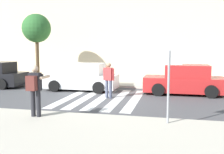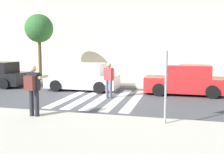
{
  "view_description": "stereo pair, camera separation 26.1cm",
  "coord_description": "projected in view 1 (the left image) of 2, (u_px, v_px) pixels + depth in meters",
  "views": [
    {
      "loc": [
        3.3,
        -11.8,
        2.46
      ],
      "look_at": [
        0.6,
        -0.2,
        1.1
      ],
      "focal_mm": 42.0,
      "sensor_mm": 36.0,
      "label": 1
    },
    {
      "loc": [
        3.55,
        -11.74,
        2.46
      ],
      "look_at": [
        0.6,
        -0.2,
        1.1
      ],
      "focal_mm": 42.0,
      "sensor_mm": 36.0,
      "label": 2
    }
  ],
  "objects": [
    {
      "name": "building_facade_far",
      "position": [
        134.0,
        30.0,
        22.07
      ],
      "size": [
        56.0,
        4.0,
        7.78
      ],
      "primitive_type": "cube",
      "color": "beige",
      "rests_on": "ground"
    },
    {
      "name": "sidewalk_far",
      "position": [
        124.0,
        82.0,
        18.24
      ],
      "size": [
        60.0,
        4.8,
        0.14
      ],
      "primitive_type": "cube",
      "color": "beige",
      "rests_on": "ground"
    },
    {
      "name": "street_tree_west",
      "position": [
        37.0,
        29.0,
        18.16
      ],
      "size": [
        1.98,
        1.98,
        4.62
      ],
      "color": "brown",
      "rests_on": "sidewalk_far"
    },
    {
      "name": "crosswalk_stripe_1",
      "position": [
        86.0,
        98.0,
        12.82
      ],
      "size": [
        0.44,
        5.2,
        0.01
      ],
      "primitive_type": "cube",
      "color": "silver",
      "rests_on": "ground"
    },
    {
      "name": "crosswalk_stripe_0",
      "position": [
        71.0,
        97.0,
        13.0
      ],
      "size": [
        0.44,
        5.2,
        0.01
      ],
      "primitive_type": "cube",
      "color": "silver",
      "rests_on": "ground"
    },
    {
      "name": "sidewalk_near",
      "position": [
        33.0,
        145.0,
        6.44
      ],
      "size": [
        60.0,
        6.0,
        0.14
      ],
      "primitive_type": "cube",
      "color": "beige",
      "rests_on": "ground"
    },
    {
      "name": "stop_sign",
      "position": [
        169.0,
        62.0,
        7.85
      ],
      "size": [
        0.76,
        0.08,
        2.56
      ],
      "color": "gray",
      "rests_on": "sidewalk_near"
    },
    {
      "name": "photographer_with_backpack",
      "position": [
        35.0,
        86.0,
        8.68
      ],
      "size": [
        0.59,
        0.84,
        1.72
      ],
      "color": "#232328",
      "rests_on": "sidewalk_near"
    },
    {
      "name": "ground_plane",
      "position": [
        101.0,
        99.0,
        12.45
      ],
      "size": [
        120.0,
        120.0,
        0.0
      ],
      "primitive_type": "plane",
      "color": "#4C4C4F"
    },
    {
      "name": "crosswalk_stripe_3",
      "position": [
        118.0,
        99.0,
        12.46
      ],
      "size": [
        0.44,
        5.2,
        0.01
      ],
      "primitive_type": "cube",
      "color": "silver",
      "rests_on": "ground"
    },
    {
      "name": "crosswalk_stripe_2",
      "position": [
        102.0,
        98.0,
        12.64
      ],
      "size": [
        0.44,
        5.2,
        0.01
      ],
      "primitive_type": "cube",
      "color": "silver",
      "rests_on": "ground"
    },
    {
      "name": "parked_car_red",
      "position": [
        185.0,
        80.0,
        13.71
      ],
      "size": [
        4.1,
        1.92,
        1.55
      ],
      "color": "red",
      "rests_on": "ground"
    },
    {
      "name": "parked_car_white",
      "position": [
        82.0,
        78.0,
        14.98
      ],
      "size": [
        4.1,
        1.92,
        1.55
      ],
      "color": "white",
      "rests_on": "ground"
    },
    {
      "name": "pedestrian_crossing",
      "position": [
        109.0,
        78.0,
        12.61
      ],
      "size": [
        0.57,
        0.32,
        1.72
      ],
      "color": "#474C60",
      "rests_on": "ground"
    },
    {
      "name": "crosswalk_stripe_4",
      "position": [
        135.0,
        100.0,
        12.28
      ],
      "size": [
        0.44,
        5.2,
        0.01
      ],
      "primitive_type": "cube",
      "color": "silver",
      "rests_on": "ground"
    }
  ]
}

